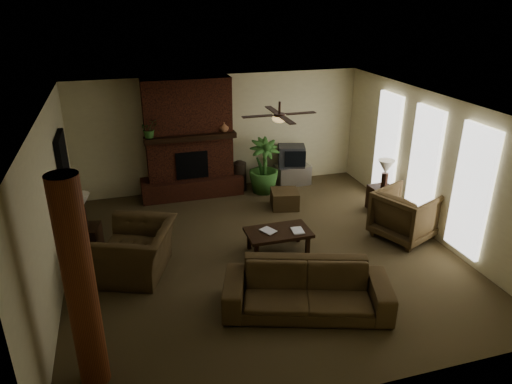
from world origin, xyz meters
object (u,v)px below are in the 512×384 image
object	(u,v)px
sofa	(307,282)
lamp_left	(81,204)
coffee_table	(278,234)
tv_stand	(292,174)
armchair_right	(406,212)
side_table_right	(381,198)
log_column	(80,287)
lamp_right	(386,169)
floor_plant	(264,178)
side_table_left	(87,240)
armchair_left	(136,243)
floor_vase	(239,173)
ottoman	(285,199)

from	to	relation	value
sofa	lamp_left	world-z (taller)	lamp_left
coffee_table	tv_stand	xyz separation A→B (m)	(1.46, 3.15, -0.12)
tv_stand	sofa	bearing A→B (deg)	-111.02
tv_stand	armchair_right	bearing A→B (deg)	-73.94
armchair_right	side_table_right	bearing A→B (deg)	-33.72
log_column	lamp_right	world-z (taller)	log_column
coffee_table	side_table_right	distance (m)	3.04
floor_plant	side_table_left	distance (m)	4.49
armchair_left	side_table_right	size ratio (longest dim) A/B	2.46
sofa	armchair_right	xyz separation A→B (m)	(2.76, 1.64, 0.05)
lamp_left	floor_plant	bearing A→B (deg)	24.77
floor_vase	tv_stand	bearing A→B (deg)	0.00
log_column	floor_plant	world-z (taller)	log_column
ottoman	tv_stand	bearing A→B (deg)	62.55
sofa	lamp_left	size ratio (longest dim) A/B	3.89
ottoman	side_table_left	xyz separation A→B (m)	(-4.26, -0.90, 0.08)
armchair_right	floor_plant	xyz separation A→B (m)	(-2.01, 3.02, -0.17)
tv_stand	lamp_left	size ratio (longest dim) A/B	1.31
side_table_left	lamp_left	distance (m)	0.73
armchair_right	ottoman	size ratio (longest dim) A/B	1.81
ottoman	floor_vase	bearing A→B (deg)	119.35
log_column	coffee_table	world-z (taller)	log_column
coffee_table	lamp_left	bearing A→B (deg)	164.38
log_column	floor_vase	world-z (taller)	log_column
log_column	coffee_table	xyz separation A→B (m)	(3.27, 2.40, -1.03)
armchair_left	tv_stand	world-z (taller)	armchair_left
coffee_table	tv_stand	bearing A→B (deg)	65.05
ottoman	armchair_left	bearing A→B (deg)	-151.25
ottoman	floor_vase	distance (m)	1.50
ottoman	armchair_right	bearing A→B (deg)	-48.15
log_column	lamp_left	xyz separation A→B (m)	(-0.20, 3.37, -0.40)
armchair_left	sofa	bearing A→B (deg)	74.61
lamp_right	floor_plant	bearing A→B (deg)	141.29
armchair_right	tv_stand	bearing A→B (deg)	-4.70
sofa	armchair_right	world-z (taller)	armchair_right
tv_stand	lamp_right	size ratio (longest dim) A/B	1.31
tv_stand	lamp_right	xyz separation A→B (m)	(1.37, -2.09, 0.75)
armchair_left	floor_plant	xyz separation A→B (m)	(3.19, 2.85, -0.22)
tv_stand	side_table_right	world-z (taller)	side_table_right
side_table_left	armchair_left	bearing A→B (deg)	-47.59
floor_plant	lamp_right	world-z (taller)	lamp_right
ottoman	floor_vase	size ratio (longest dim) A/B	0.78
armchair_right	side_table_left	xyz separation A→B (m)	(-6.07, 1.13, -0.27)
floor_plant	sofa	bearing A→B (deg)	-99.25
lamp_right	armchair_right	bearing A→B (deg)	-100.44
log_column	coffee_table	distance (m)	4.19
sofa	armchair_left	xyz separation A→B (m)	(-2.43, 1.81, 0.10)
coffee_table	side_table_right	world-z (taller)	side_table_right
sofa	coffee_table	bearing A→B (deg)	103.27
armchair_left	tv_stand	bearing A→B (deg)	149.09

